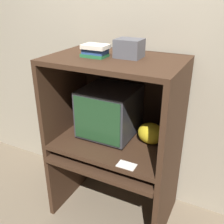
{
  "coord_description": "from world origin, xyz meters",
  "views": [
    {
      "loc": [
        0.84,
        -1.38,
        1.89
      ],
      "look_at": [
        -0.03,
        0.34,
        1.0
      ],
      "focal_mm": 42.0,
      "sensor_mm": 36.0,
      "label": 1
    }
  ],
  "objects_px": {
    "crt_monitor": "(109,111)",
    "mouse": "(125,164)",
    "storage_box": "(129,48)",
    "keyboard": "(95,156)",
    "book_stack": "(95,50)",
    "snack_bag": "(151,133)"
  },
  "relations": [
    {
      "from": "mouse",
      "to": "crt_monitor",
      "type": "bearing_deg",
      "value": 137.48
    },
    {
      "from": "mouse",
      "to": "storage_box",
      "type": "bearing_deg",
      "value": 110.23
    },
    {
      "from": "crt_monitor",
      "to": "book_stack",
      "type": "relative_size",
      "value": 2.26
    },
    {
      "from": "snack_bag",
      "to": "storage_box",
      "type": "height_order",
      "value": "storage_box"
    },
    {
      "from": "snack_bag",
      "to": "crt_monitor",
      "type": "bearing_deg",
      "value": -178.2
    },
    {
      "from": "crt_monitor",
      "to": "mouse",
      "type": "bearing_deg",
      "value": -42.52
    },
    {
      "from": "book_stack",
      "to": "mouse",
      "type": "bearing_deg",
      "value": -18.5
    },
    {
      "from": "snack_bag",
      "to": "book_stack",
      "type": "distance_m",
      "value": 0.8
    },
    {
      "from": "snack_bag",
      "to": "storage_box",
      "type": "bearing_deg",
      "value": -167.26
    },
    {
      "from": "crt_monitor",
      "to": "storage_box",
      "type": "xyz_separation_m",
      "value": [
        0.18,
        -0.03,
        0.55
      ]
    },
    {
      "from": "snack_bag",
      "to": "mouse",
      "type": "bearing_deg",
      "value": -115.89
    },
    {
      "from": "snack_bag",
      "to": "storage_box",
      "type": "relative_size",
      "value": 1.14
    },
    {
      "from": "storage_box",
      "to": "snack_bag",
      "type": "bearing_deg",
      "value": 12.74
    },
    {
      "from": "book_stack",
      "to": "crt_monitor",
      "type": "bearing_deg",
      "value": 70.69
    },
    {
      "from": "keyboard",
      "to": "storage_box",
      "type": "distance_m",
      "value": 0.91
    },
    {
      "from": "snack_bag",
      "to": "storage_box",
      "type": "xyz_separation_m",
      "value": [
        -0.19,
        -0.04,
        0.68
      ]
    },
    {
      "from": "crt_monitor",
      "to": "book_stack",
      "type": "height_order",
      "value": "book_stack"
    },
    {
      "from": "keyboard",
      "to": "book_stack",
      "type": "bearing_deg",
      "value": 109.24
    },
    {
      "from": "crt_monitor",
      "to": "keyboard",
      "type": "distance_m",
      "value": 0.39
    },
    {
      "from": "crt_monitor",
      "to": "snack_bag",
      "type": "xyz_separation_m",
      "value": [
        0.37,
        0.01,
        -0.13
      ]
    },
    {
      "from": "storage_box",
      "to": "crt_monitor",
      "type": "bearing_deg",
      "value": 169.95
    },
    {
      "from": "mouse",
      "to": "book_stack",
      "type": "height_order",
      "value": "book_stack"
    }
  ]
}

